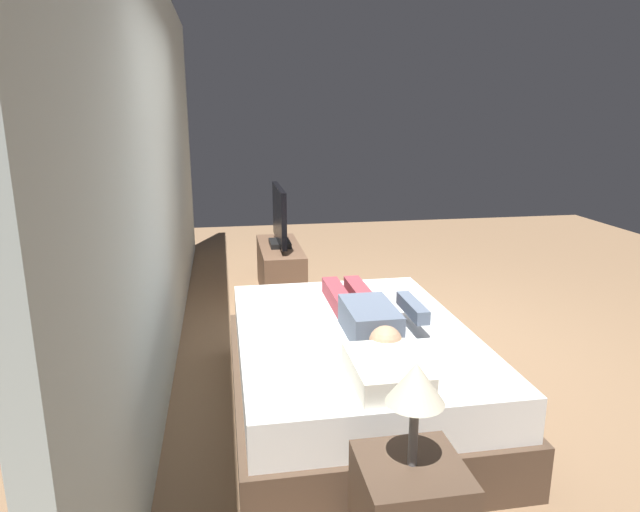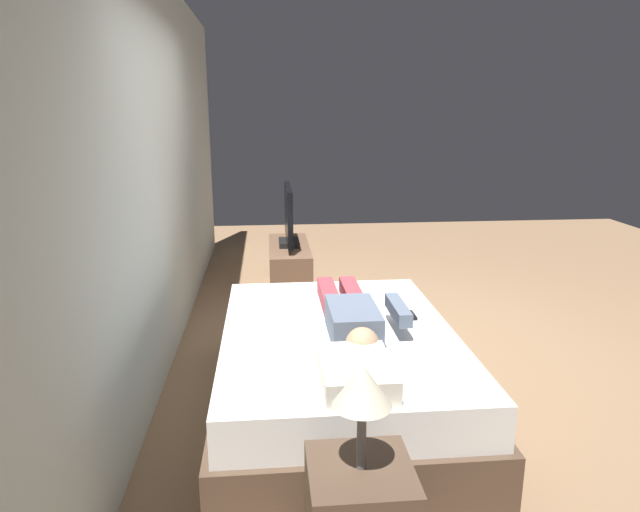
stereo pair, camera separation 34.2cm
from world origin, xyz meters
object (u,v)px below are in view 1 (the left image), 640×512
(remote, at_px, (421,312))
(lamp, at_px, (416,385))
(bed, at_px, (353,371))
(person, at_px, (367,314))
(pillow, at_px, (386,371))
(tv, at_px, (279,218))
(tv_stand, at_px, (280,270))

(remote, height_order, lamp, lamp)
(bed, xyz_separation_m, person, (0.03, -0.09, 0.36))
(bed, distance_m, person, 0.37)
(person, xyz_separation_m, lamp, (-1.34, 0.17, 0.23))
(pillow, distance_m, tv, 3.07)
(bed, distance_m, tv, 2.43)
(pillow, xyz_separation_m, tv_stand, (3.06, 0.20, -0.35))
(person, bearing_deg, pillow, 173.11)
(tv_stand, bearing_deg, bed, -175.13)
(bed, bearing_deg, pillow, -180.00)
(remote, bearing_deg, lamp, 159.09)
(tv, relative_size, lamp, 2.10)
(bed, xyz_separation_m, lamp, (-1.31, 0.08, 0.59))
(remote, xyz_separation_m, tv, (2.19, 0.69, 0.24))
(tv_stand, distance_m, tv, 0.53)
(lamp, bearing_deg, tv_stand, 1.91)
(pillow, xyz_separation_m, lamp, (-0.62, 0.08, 0.25))
(lamp, bearing_deg, bed, -3.43)
(bed, height_order, remote, remote)
(person, xyz_separation_m, tv_stand, (2.34, 0.29, -0.37))
(remote, bearing_deg, person, 110.47)
(person, distance_m, tv, 2.36)
(lamp, bearing_deg, remote, -20.91)
(person, bearing_deg, lamp, 172.95)
(person, height_order, tv_stand, person)
(pillow, distance_m, remote, 1.00)
(remote, xyz_separation_m, tv_stand, (2.19, 0.69, -0.30))
(tv_stand, height_order, tv, tv)
(person, height_order, remote, person)
(person, bearing_deg, bed, 108.27)
(remote, bearing_deg, tv_stand, 17.60)
(bed, xyz_separation_m, tv, (2.37, 0.20, 0.52))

